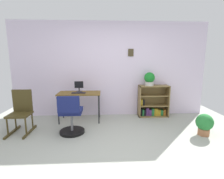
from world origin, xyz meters
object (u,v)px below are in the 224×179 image
(desk, at_px, (80,95))
(bookshelf_low, at_px, (152,103))
(potted_plant_on_shelf, at_px, (149,79))
(office_chair, at_px, (71,117))
(potted_plant_floor, at_px, (204,124))
(keyboard, at_px, (79,93))
(monitor, at_px, (79,86))
(rocking_chair, at_px, (21,111))

(desk, relative_size, bookshelf_low, 1.22)
(potted_plant_on_shelf, bearing_deg, bookshelf_low, 23.23)
(desk, distance_m, potted_plant_on_shelf, 1.85)
(office_chair, relative_size, potted_plant_floor, 1.90)
(desk, bearing_deg, keyboard, -94.76)
(bookshelf_low, height_order, potted_plant_on_shelf, potted_plant_on_shelf)
(desk, distance_m, monitor, 0.22)
(monitor, height_order, potted_plant_floor, monitor)
(monitor, height_order, office_chair, monitor)
(bookshelf_low, bearing_deg, potted_plant_floor, -60.16)
(monitor, distance_m, keyboard, 0.22)
(office_chair, bearing_deg, keyboard, 84.27)
(desk, relative_size, monitor, 3.86)
(desk, relative_size, rocking_chair, 1.15)
(potted_plant_on_shelf, bearing_deg, potted_plant_floor, -54.89)
(potted_plant_on_shelf, relative_size, potted_plant_floor, 0.79)
(rocking_chair, height_order, potted_plant_floor, rocking_chair)
(bookshelf_low, xyz_separation_m, potted_plant_on_shelf, (-0.12, -0.05, 0.66))
(bookshelf_low, distance_m, potted_plant_on_shelf, 0.67)
(monitor, xyz_separation_m, office_chair, (-0.06, -0.87, -0.50))
(monitor, relative_size, potted_plant_on_shelf, 0.76)
(desk, distance_m, office_chair, 0.83)
(bookshelf_low, bearing_deg, desk, -171.55)
(monitor, relative_size, rocking_chair, 0.30)
(rocking_chair, bearing_deg, office_chair, -9.57)
(monitor, height_order, bookshelf_low, monitor)
(keyboard, bearing_deg, rocking_chair, -156.18)
(desk, bearing_deg, office_chair, -95.62)
(keyboard, distance_m, bookshelf_low, 2.00)
(office_chair, xyz_separation_m, rocking_chair, (-1.08, 0.18, 0.09))
(keyboard, relative_size, potted_plant_floor, 0.74)
(potted_plant_on_shelf, bearing_deg, rocking_chair, -164.41)
(monitor, bearing_deg, potted_plant_on_shelf, 4.32)
(monitor, relative_size, potted_plant_floor, 0.60)
(office_chair, xyz_separation_m, potted_plant_on_shelf, (1.88, 1.01, 0.66))
(keyboard, relative_size, office_chair, 0.39)
(monitor, height_order, rocking_chair, monitor)
(desk, bearing_deg, bookshelf_low, 8.45)
(rocking_chair, bearing_deg, bookshelf_low, 15.91)
(bookshelf_low, distance_m, potted_plant_floor, 1.44)
(keyboard, distance_m, rocking_chair, 1.28)
(monitor, distance_m, office_chair, 1.00)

